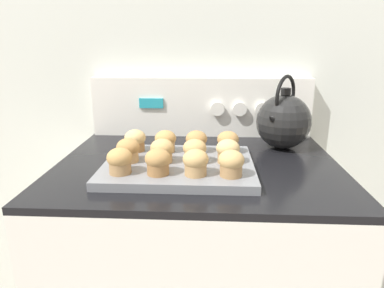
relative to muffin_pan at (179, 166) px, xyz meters
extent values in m
cube|color=silver|center=(0.05, 0.41, 0.26)|extent=(8.00, 0.05, 2.40)
cube|color=black|center=(0.05, 0.08, -0.02)|extent=(0.78, 0.62, 0.02)
cube|color=white|center=(0.05, 0.36, 0.09)|extent=(0.76, 0.05, 0.20)
cube|color=teal|center=(-0.12, 0.33, 0.11)|extent=(0.08, 0.01, 0.03)
cylinder|color=white|center=(0.11, 0.32, 0.09)|extent=(0.05, 0.02, 0.05)
cylinder|color=white|center=(0.18, 0.32, 0.09)|extent=(0.05, 0.02, 0.05)
cylinder|color=white|center=(0.26, 0.32, 0.09)|extent=(0.05, 0.02, 0.05)
cylinder|color=white|center=(0.33, 0.32, 0.09)|extent=(0.05, 0.02, 0.05)
cube|color=slate|center=(0.00, 0.00, 0.00)|extent=(0.39, 0.30, 0.02)
cylinder|color=#A37A4C|center=(-0.13, -0.09, 0.03)|extent=(0.05, 0.05, 0.03)
ellipsoid|color=tan|center=(-0.13, -0.09, 0.05)|extent=(0.06, 0.06, 0.05)
cylinder|color=olive|center=(-0.04, -0.09, 0.03)|extent=(0.05, 0.05, 0.03)
ellipsoid|color=#B2844C|center=(-0.04, -0.09, 0.05)|extent=(0.06, 0.06, 0.05)
cylinder|color=tan|center=(0.04, -0.09, 0.03)|extent=(0.05, 0.05, 0.03)
ellipsoid|color=tan|center=(0.04, -0.09, 0.05)|extent=(0.06, 0.06, 0.05)
cylinder|color=#A37A4C|center=(0.13, -0.09, 0.03)|extent=(0.05, 0.05, 0.03)
ellipsoid|color=tan|center=(0.13, -0.09, 0.05)|extent=(0.06, 0.06, 0.05)
cylinder|color=tan|center=(-0.13, 0.00, 0.03)|extent=(0.05, 0.05, 0.03)
ellipsoid|color=#B2844C|center=(-0.13, 0.00, 0.05)|extent=(0.06, 0.06, 0.05)
cylinder|color=tan|center=(-0.04, 0.00, 0.03)|extent=(0.05, 0.05, 0.03)
ellipsoid|color=tan|center=(-0.04, 0.00, 0.05)|extent=(0.06, 0.06, 0.05)
cylinder|color=tan|center=(0.04, 0.00, 0.03)|extent=(0.05, 0.05, 0.03)
ellipsoid|color=tan|center=(0.04, 0.00, 0.05)|extent=(0.06, 0.06, 0.05)
cylinder|color=tan|center=(0.13, 0.00, 0.03)|extent=(0.05, 0.05, 0.03)
ellipsoid|color=tan|center=(0.13, 0.00, 0.05)|extent=(0.06, 0.06, 0.05)
cylinder|color=olive|center=(-0.13, 0.09, 0.03)|extent=(0.05, 0.05, 0.03)
ellipsoid|color=tan|center=(-0.13, 0.09, 0.05)|extent=(0.06, 0.06, 0.05)
cylinder|color=tan|center=(-0.05, 0.09, 0.03)|extent=(0.05, 0.05, 0.03)
ellipsoid|color=tan|center=(-0.05, 0.09, 0.05)|extent=(0.06, 0.06, 0.05)
cylinder|color=#A37A4C|center=(0.04, 0.09, 0.03)|extent=(0.05, 0.05, 0.03)
ellipsoid|color=#B2844C|center=(0.04, 0.09, 0.05)|extent=(0.06, 0.06, 0.05)
cylinder|color=tan|center=(0.13, 0.09, 0.03)|extent=(0.05, 0.05, 0.03)
ellipsoid|color=#B2844C|center=(0.13, 0.09, 0.05)|extent=(0.06, 0.06, 0.05)
sphere|color=black|center=(0.31, 0.21, 0.07)|extent=(0.17, 0.17, 0.17)
cylinder|color=black|center=(0.31, 0.21, 0.17)|extent=(0.03, 0.03, 0.02)
cone|color=black|center=(0.26, 0.15, 0.09)|extent=(0.07, 0.08, 0.06)
torus|color=black|center=(0.31, 0.21, 0.15)|extent=(0.08, 0.11, 0.13)
camera|label=1|loc=(0.08, -0.84, 0.31)|focal=32.00mm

